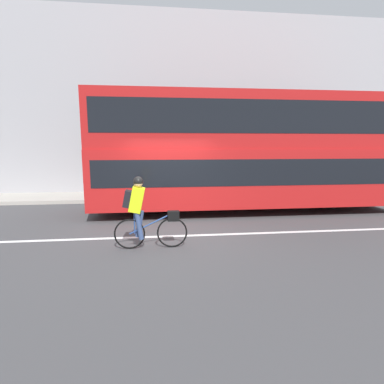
{
  "coord_description": "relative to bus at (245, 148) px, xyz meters",
  "views": [
    {
      "loc": [
        -0.31,
        -7.43,
        2.3
      ],
      "look_at": [
        0.61,
        0.69,
        1.0
      ],
      "focal_mm": 28.0,
      "sensor_mm": 36.0,
      "label": 1
    }
  ],
  "objects": [
    {
      "name": "cyclist_on_bike",
      "position": [
        -3.33,
        -3.59,
        -1.3
      ],
      "size": [
        1.63,
        0.32,
        1.62
      ],
      "color": "black",
      "rests_on": "ground_plane"
    },
    {
      "name": "sidewalk_curb",
      "position": [
        -2.67,
        2.93,
        -2.1
      ],
      "size": [
        60.0,
        2.17,
        0.14
      ],
      "color": "#A8A399",
      "rests_on": "ground_plane"
    },
    {
      "name": "road_center_line",
      "position": [
        -2.67,
        -2.77,
        -2.17
      ],
      "size": [
        50.0,
        0.14,
        0.01
      ],
      "primitive_type": "cube",
      "color": "silver",
      "rests_on": "ground_plane"
    },
    {
      "name": "trash_bin",
      "position": [
        -1.62,
        2.82,
        -1.56
      ],
      "size": [
        0.44,
        0.44,
        0.94
      ],
      "color": "#194C23",
      "rests_on": "sidewalk_curb"
    },
    {
      "name": "ground_plane",
      "position": [
        -2.67,
        -2.66,
        -2.17
      ],
      "size": [
        80.0,
        80.0,
        0.0
      ],
      "primitive_type": "plane",
      "color": "#424244"
    },
    {
      "name": "bus",
      "position": [
        0.0,
        0.0,
        0.0
      ],
      "size": [
        10.23,
        2.58,
        3.92
      ],
      "color": "black",
      "rests_on": "ground_plane"
    },
    {
      "name": "building_facade",
      "position": [
        -2.67,
        4.16,
        1.93
      ],
      "size": [
        60.0,
        0.3,
        8.2
      ],
      "color": "#9E9EA3",
      "rests_on": "ground_plane"
    }
  ]
}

